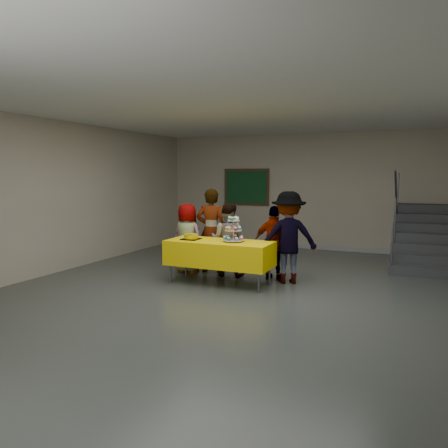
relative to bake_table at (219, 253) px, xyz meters
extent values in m
plane|color=#4C514C|center=(0.66, -0.65, -0.56)|extent=(10.00, 10.00, 0.00)
cube|color=#B2A98F|center=(0.66, 4.35, 0.94)|extent=(8.00, 0.04, 3.00)
cube|color=#B2A98F|center=(-3.34, -0.65, 0.94)|extent=(0.04, 10.00, 3.00)
cube|color=silver|center=(0.66, -0.65, 2.44)|extent=(8.00, 10.00, 0.04)
cube|color=#999999|center=(0.66, 4.33, -0.50)|extent=(7.90, 0.03, 0.12)
cylinder|color=#595960|center=(-0.84, -0.29, -0.19)|extent=(0.04, 0.04, 0.73)
cylinder|color=#595960|center=(0.84, -0.29, -0.19)|extent=(0.04, 0.04, 0.73)
cylinder|color=#595960|center=(-0.84, 0.29, -0.19)|extent=(0.04, 0.04, 0.73)
cylinder|color=#595960|center=(0.84, 0.29, -0.19)|extent=(0.04, 0.04, 0.73)
cube|color=#595960|center=(0.00, 0.00, 0.18)|extent=(1.80, 0.70, 0.02)
cube|color=yellow|center=(0.00, 0.00, -0.01)|extent=(1.88, 0.78, 0.44)
cylinder|color=silver|center=(0.26, 0.02, 0.22)|extent=(0.18, 0.18, 0.01)
cylinder|color=silver|center=(0.26, 0.02, 0.42)|extent=(0.02, 0.02, 0.42)
cylinder|color=silver|center=(0.26, 0.02, 0.24)|extent=(0.38, 0.38, 0.01)
cylinder|color=silver|center=(0.26, 0.02, 0.41)|extent=(0.30, 0.30, 0.01)
cylinder|color=silver|center=(0.26, 0.02, 0.58)|extent=(0.22, 0.22, 0.01)
cube|color=black|center=(-0.54, -0.04, 0.22)|extent=(0.30, 0.30, 0.02)
cylinder|color=#F6CA00|center=(-0.54, -0.04, 0.27)|extent=(0.25, 0.25, 0.07)
ellipsoid|color=#F6CA00|center=(-0.54, -0.04, 0.30)|extent=(0.25, 0.25, 0.05)
ellipsoid|color=white|center=(-0.50, -0.08, 0.32)|extent=(0.08, 0.08, 0.02)
cube|color=silver|center=(-0.56, -0.17, 0.32)|extent=(0.30, 0.16, 0.04)
imported|color=slate|center=(-0.96, 0.57, 0.13)|extent=(0.71, 0.50, 1.37)
imported|color=slate|center=(-0.54, 0.79, 0.28)|extent=(0.67, 0.51, 1.67)
imported|color=slate|center=(-0.11, 0.62, 0.14)|extent=(0.72, 0.59, 1.40)
imported|color=slate|center=(0.80, 0.69, 0.13)|extent=(0.80, 0.34, 1.37)
imported|color=#5C5D65|center=(1.09, 0.58, 0.26)|extent=(1.22, 0.99, 1.64)
cube|color=#424447|center=(3.36, 2.10, -0.47)|extent=(1.30, 0.30, 0.18)
cube|color=#424447|center=(3.36, 2.40, -0.38)|extent=(1.30, 0.30, 0.36)
cube|color=#424447|center=(3.36, 2.70, -0.29)|extent=(1.30, 0.30, 0.54)
cube|color=#424447|center=(3.36, 3.00, -0.20)|extent=(1.30, 0.30, 0.72)
cube|color=#424447|center=(3.36, 3.30, -0.11)|extent=(1.30, 0.30, 0.90)
cube|color=#424447|center=(3.36, 3.60, -0.02)|extent=(1.30, 0.30, 1.08)
cube|color=#424447|center=(3.36, 3.90, 0.07)|extent=(1.30, 0.30, 1.26)
cube|color=#424447|center=(3.36, 4.20, 0.07)|extent=(1.30, 0.30, 1.26)
cylinder|color=#595960|center=(2.76, 2.05, -0.11)|extent=(0.04, 0.04, 0.90)
cylinder|color=#595960|center=(2.76, 2.85, 0.43)|extent=(0.04, 0.04, 0.90)
cylinder|color=#595960|center=(2.76, 3.75, 0.97)|extent=(0.04, 0.04, 0.90)
cylinder|color=#595960|center=(2.76, 2.90, 0.88)|extent=(0.04, 1.85, 1.20)
cube|color=#472B16|center=(-1.14, 4.32, 1.04)|extent=(1.30, 0.04, 1.00)
cube|color=#164722|center=(-1.14, 4.29, 1.04)|extent=(1.18, 0.02, 0.88)
camera|label=1|loc=(3.15, -6.93, 1.37)|focal=35.00mm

